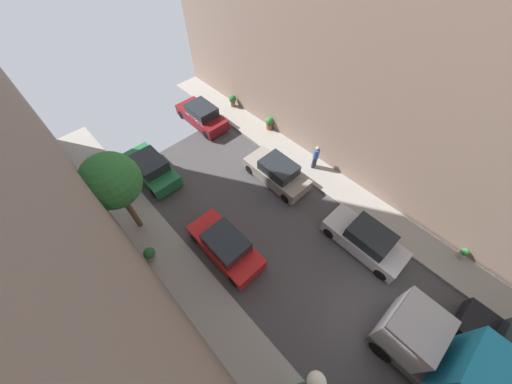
% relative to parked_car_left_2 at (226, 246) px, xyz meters
% --- Properties ---
extents(ground, '(32.00, 32.00, 0.00)m').
position_rel_parked_car_left_2_xyz_m(ground, '(2.70, -7.17, -0.72)').
color(ground, '#423F42').
extents(sidewalk_right, '(2.00, 44.00, 0.15)m').
position_rel_parked_car_left_2_xyz_m(sidewalk_right, '(7.70, -7.17, -0.64)').
color(sidewalk_right, gray).
rests_on(sidewalk_right, ground).
extents(parked_car_left_2, '(1.78, 4.20, 1.57)m').
position_rel_parked_car_left_2_xyz_m(parked_car_left_2, '(0.00, 0.00, 0.00)').
color(parked_car_left_2, red).
rests_on(parked_car_left_2, ground).
extents(parked_car_left_3, '(1.78, 4.20, 1.57)m').
position_rel_parked_car_left_2_xyz_m(parked_car_left_3, '(0.00, 7.22, 0.00)').
color(parked_car_left_3, '#1E6638').
rests_on(parked_car_left_3, ground).
extents(parked_car_right_2, '(1.78, 4.20, 1.57)m').
position_rel_parked_car_left_2_xyz_m(parked_car_right_2, '(5.40, -4.64, 0.00)').
color(parked_car_right_2, silver).
rests_on(parked_car_right_2, ground).
extents(parked_car_right_3, '(1.78, 4.20, 1.57)m').
position_rel_parked_car_left_2_xyz_m(parked_car_right_3, '(5.40, 1.62, 0.00)').
color(parked_car_right_3, gray).
rests_on(parked_car_right_3, ground).
extents(parked_car_right_4, '(1.78, 4.20, 1.57)m').
position_rel_parked_car_left_2_xyz_m(parked_car_right_4, '(5.40, 9.27, 0.00)').
color(parked_car_right_4, maroon).
rests_on(parked_car_right_4, ground).
extents(pedestrian, '(0.40, 0.36, 1.72)m').
position_rel_parked_car_left_2_xyz_m(pedestrian, '(7.88, 0.67, 0.35)').
color(pedestrian, '#2D334C').
rests_on(pedestrian, sidewalk_right).
extents(street_tree_0, '(2.62, 2.62, 5.10)m').
position_rel_parked_car_left_2_xyz_m(street_tree_0, '(-2.46, 4.49, 3.20)').
color(street_tree_0, brown).
rests_on(street_tree_0, sidewalk_left).
extents(potted_plant_0, '(0.37, 0.37, 0.73)m').
position_rel_parked_car_left_2_xyz_m(potted_plant_0, '(8.41, -8.41, -0.18)').
color(potted_plant_0, '#B2A899').
rests_on(potted_plant_0, sidewalk_right).
extents(potted_plant_2, '(0.58, 0.58, 0.82)m').
position_rel_parked_car_left_2_xyz_m(potted_plant_2, '(-2.98, 2.31, -0.14)').
color(potted_plant_2, '#B2A899').
rests_on(potted_plant_2, sidewalk_left).
extents(potted_plant_4, '(0.56, 0.56, 0.91)m').
position_rel_parked_car_left_2_xyz_m(potted_plant_4, '(8.33, 9.21, -0.05)').
color(potted_plant_4, brown).
rests_on(potted_plant_4, sidewalk_right).
extents(potted_plant_5, '(0.57, 0.57, 0.93)m').
position_rel_parked_car_left_2_xyz_m(potted_plant_5, '(8.47, 5.31, -0.07)').
color(potted_plant_5, brown).
rests_on(potted_plant_5, sidewalk_right).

